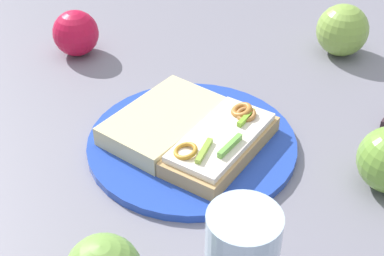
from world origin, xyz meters
name	(u,v)px	position (x,y,z in m)	size (l,w,h in m)	color
ground_plane	(192,147)	(0.00, 0.00, 0.00)	(2.00, 2.00, 0.00)	slate
plate	(192,144)	(0.00, 0.00, 0.01)	(0.27, 0.27, 0.01)	#2444B2
sandwich	(221,143)	(0.04, -0.02, 0.03)	(0.16, 0.18, 0.04)	tan
bread_slice_side	(164,121)	(-0.04, 0.02, 0.02)	(0.16, 0.10, 0.03)	beige
apple_0	(342,30)	(0.23, 0.26, 0.04)	(0.08, 0.08, 0.08)	#81A643
apple_3	(76,33)	(-0.20, 0.24, 0.04)	(0.07, 0.07, 0.07)	#BD1032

